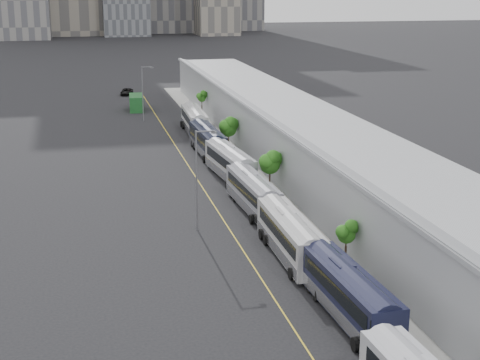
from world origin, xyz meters
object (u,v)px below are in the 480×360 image
object	(u,v)px
bus_3	(253,195)
bus_6	(194,122)
shipping_container	(136,103)
bus_1	(349,298)
bus_2	(290,240)
bus_4	(230,166)
street_lamp_far	(144,90)
suv	(127,92)
street_lamp_near	(198,174)
bus_5	(207,143)

from	to	relation	value
bus_3	bus_6	size ratio (longest dim) A/B	0.94
shipping_container	bus_1	bearing A→B (deg)	-81.43
bus_2	bus_4	size ratio (longest dim) A/B	1.00
shipping_container	bus_3	bearing A→B (deg)	-80.07
street_lamp_far	suv	size ratio (longest dim) A/B	1.85
bus_1	bus_6	size ratio (longest dim) A/B	0.97
bus_6	bus_3	bearing A→B (deg)	-88.89
bus_2	suv	xyz separation A→B (m)	(-6.91, 98.35, -0.93)
street_lamp_near	bus_1	bearing A→B (deg)	-71.58
bus_6	street_lamp_near	distance (m)	47.40
bus_3	street_lamp_near	distance (m)	9.31
bus_5	bus_6	bearing A→B (deg)	86.16
shipping_container	bus_2	bearing A→B (deg)	-81.17
bus_2	bus_5	distance (m)	40.37
bus_1	street_lamp_near	world-z (taller)	street_lamp_near
bus_1	bus_2	size ratio (longest dim) A/B	0.98
bus_6	shipping_container	distance (m)	24.20
bus_2	bus_5	size ratio (longest dim) A/B	0.99
bus_5	street_lamp_far	size ratio (longest dim) A/B	1.43
shipping_container	suv	bearing A→B (deg)	95.26
bus_1	street_lamp_near	size ratio (longest dim) A/B	1.33
suv	bus_4	bearing A→B (deg)	-74.23
bus_1	bus_6	bearing A→B (deg)	87.67
street_lamp_far	bus_5	bearing A→B (deg)	-77.31
bus_5	suv	world-z (taller)	bus_5
bus_2	bus_4	world-z (taller)	bus_2
street_lamp_far	suv	bearing A→B (deg)	91.44
bus_1	bus_6	xyz separation A→B (m)	(0.01, 68.08, 0.06)
street_lamp_far	shipping_container	size ratio (longest dim) A/B	1.36
bus_3	bus_6	bearing A→B (deg)	86.69
bus_2	bus_6	bearing A→B (deg)	89.69
bus_3	suv	world-z (taller)	bus_3
bus_1	suv	world-z (taller)	bus_1
bus_1	bus_5	world-z (taller)	bus_5
bus_2	shipping_container	distance (m)	79.04
bus_5	street_lamp_near	xyz separation A→B (m)	(-6.48, -31.42, 3.94)
bus_6	shipping_container	size ratio (longest dim) A/B	1.96
bus_4	bus_5	distance (m)	13.40
bus_2	bus_6	world-z (taller)	bus_6
bus_5	street_lamp_far	world-z (taller)	street_lamp_far
street_lamp_far	suv	world-z (taller)	street_lamp_far
bus_5	street_lamp_far	distance (m)	28.05
bus_1	street_lamp_far	xyz separation A→B (m)	(-6.75, 79.93, 3.77)
bus_1	bus_3	xyz separation A→B (m)	(-0.52, 26.57, -0.04)
bus_1	bus_6	distance (m)	68.08
bus_6	bus_1	bearing A→B (deg)	-88.16
bus_2	bus_3	world-z (taller)	bus_2
bus_4	bus_5	xyz separation A→B (m)	(-0.37, 13.40, 0.02)
street_lamp_near	suv	size ratio (longest dim) A/B	1.94
shipping_container	bus_4	bearing A→B (deg)	-78.36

